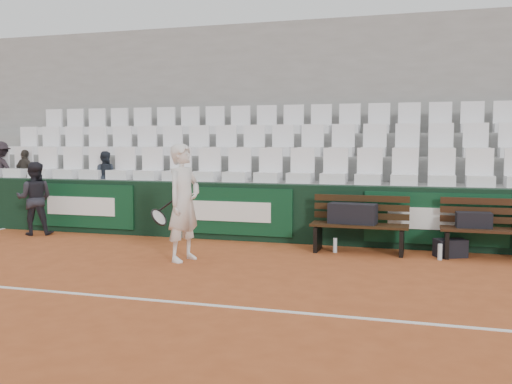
# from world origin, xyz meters

# --- Properties ---
(ground) EXTENTS (80.00, 80.00, 0.00)m
(ground) POSITION_xyz_m (0.00, 0.00, 0.00)
(ground) COLOR #AB5026
(ground) RESTS_ON ground
(court_baseline) EXTENTS (18.00, 0.06, 0.01)m
(court_baseline) POSITION_xyz_m (0.00, 0.00, 0.00)
(court_baseline) COLOR white
(court_baseline) RESTS_ON ground
(back_barrier) EXTENTS (18.00, 0.34, 1.00)m
(back_barrier) POSITION_xyz_m (0.07, 3.99, 0.50)
(back_barrier) COLOR black
(back_barrier) RESTS_ON ground
(grandstand_tier_front) EXTENTS (18.00, 0.95, 1.00)m
(grandstand_tier_front) POSITION_xyz_m (0.00, 4.62, 0.50)
(grandstand_tier_front) COLOR gray
(grandstand_tier_front) RESTS_ON ground
(grandstand_tier_mid) EXTENTS (18.00, 0.95, 1.45)m
(grandstand_tier_mid) POSITION_xyz_m (0.00, 5.58, 0.72)
(grandstand_tier_mid) COLOR gray
(grandstand_tier_mid) RESTS_ON ground
(grandstand_tier_back) EXTENTS (18.00, 0.95, 1.90)m
(grandstand_tier_back) POSITION_xyz_m (0.00, 6.53, 0.95)
(grandstand_tier_back) COLOR gray
(grandstand_tier_back) RESTS_ON ground
(grandstand_rear_wall) EXTENTS (18.00, 0.30, 4.40)m
(grandstand_rear_wall) POSITION_xyz_m (0.00, 7.15, 2.20)
(grandstand_rear_wall) COLOR gray
(grandstand_rear_wall) RESTS_ON ground
(seat_row_front) EXTENTS (11.90, 0.44, 0.63)m
(seat_row_front) POSITION_xyz_m (0.00, 4.45, 1.31)
(seat_row_front) COLOR white
(seat_row_front) RESTS_ON grandstand_tier_front
(seat_row_mid) EXTENTS (11.90, 0.44, 0.63)m
(seat_row_mid) POSITION_xyz_m (0.00, 5.40, 1.77)
(seat_row_mid) COLOR white
(seat_row_mid) RESTS_ON grandstand_tier_mid
(seat_row_back) EXTENTS (11.90, 0.44, 0.63)m
(seat_row_back) POSITION_xyz_m (0.00, 6.35, 2.21)
(seat_row_back) COLOR white
(seat_row_back) RESTS_ON grandstand_tier_back
(bench_left) EXTENTS (1.50, 0.56, 0.45)m
(bench_left) POSITION_xyz_m (2.07, 3.38, 0.23)
(bench_left) COLOR #301D0E
(bench_left) RESTS_ON ground
(bench_right) EXTENTS (1.50, 0.56, 0.45)m
(bench_right) POSITION_xyz_m (4.02, 3.44, 0.23)
(bench_right) COLOR #351D10
(bench_right) RESTS_ON ground
(sports_bag_left) EXTENTS (0.76, 0.39, 0.32)m
(sports_bag_left) POSITION_xyz_m (1.96, 3.42, 0.61)
(sports_bag_left) COLOR black
(sports_bag_left) RESTS_ON bench_left
(sports_bag_right) EXTENTS (0.52, 0.27, 0.23)m
(sports_bag_right) POSITION_xyz_m (3.75, 3.48, 0.57)
(sports_bag_right) COLOR black
(sports_bag_right) RESTS_ON bench_right
(sports_bag_ground) EXTENTS (0.52, 0.43, 0.27)m
(sports_bag_ground) POSITION_xyz_m (3.43, 3.43, 0.14)
(sports_bag_ground) COLOR black
(sports_bag_ground) RESTS_ON ground
(water_bottle_near) EXTENTS (0.06, 0.06, 0.23)m
(water_bottle_near) POSITION_xyz_m (1.71, 3.28, 0.11)
(water_bottle_near) COLOR silver
(water_bottle_near) RESTS_ON ground
(water_bottle_far) EXTENTS (0.07, 0.07, 0.24)m
(water_bottle_far) POSITION_xyz_m (3.27, 3.15, 0.12)
(water_bottle_far) COLOR silver
(water_bottle_far) RESTS_ON ground
(tennis_player) EXTENTS (0.78, 0.71, 1.70)m
(tennis_player) POSITION_xyz_m (-0.31, 2.05, 0.85)
(tennis_player) COLOR silver
(tennis_player) RESTS_ON ground
(ball_kid) EXTENTS (0.81, 0.74, 1.36)m
(ball_kid) POSITION_xyz_m (-3.92, 3.41, 0.68)
(ball_kid) COLOR black
(ball_kid) RESTS_ON ground
(spectator_a) EXTENTS (0.78, 0.46, 1.19)m
(spectator_a) POSITION_xyz_m (-5.59, 4.50, 1.60)
(spectator_a) COLOR black
(spectator_a) RESTS_ON grandstand_tier_front
(spectator_b) EXTENTS (0.63, 0.34, 1.02)m
(spectator_b) POSITION_xyz_m (-4.96, 4.50, 1.51)
(spectator_b) COLOR #332F29
(spectator_b) RESTS_ON grandstand_tier_front
(spectator_c) EXTENTS (0.57, 0.50, 1.00)m
(spectator_c) POSITION_xyz_m (-3.10, 4.50, 1.50)
(spectator_c) COLOR #202731
(spectator_c) RESTS_ON grandstand_tier_front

